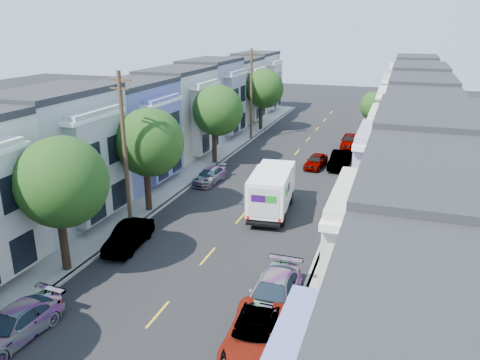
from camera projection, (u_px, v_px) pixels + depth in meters
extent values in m
plane|color=black|center=(208.00, 256.00, 27.02)|extent=(160.00, 160.00, 0.00)
cube|color=black|center=(275.00, 178.00, 40.45)|extent=(12.00, 70.00, 0.02)
cube|color=gray|center=(210.00, 171.00, 42.29)|extent=(0.30, 70.00, 0.15)
cube|color=gray|center=(346.00, 185.00, 38.57)|extent=(0.30, 70.00, 0.15)
cube|color=gray|center=(197.00, 169.00, 42.69)|extent=(2.60, 70.00, 0.15)
cube|color=gray|center=(362.00, 187.00, 38.17)|extent=(2.60, 70.00, 0.15)
cube|color=gold|center=(275.00, 179.00, 40.46)|extent=(0.12, 70.00, 0.01)
cube|color=beige|center=(160.00, 166.00, 43.88)|extent=(5.00, 70.00, 8.50)
cube|color=beige|center=(411.00, 193.00, 37.03)|extent=(5.00, 70.00, 8.50)
cylinder|color=black|center=(64.00, 242.00, 24.90)|extent=(0.44, 0.44, 3.51)
sphere|color=#27521A|center=(61.00, 182.00, 23.71)|extent=(4.70, 4.70, 4.70)
cylinder|color=black|center=(148.00, 188.00, 32.91)|extent=(0.44, 0.44, 3.47)
sphere|color=#27521A|center=(149.00, 142.00, 31.73)|extent=(4.70, 4.70, 4.70)
cylinder|color=black|center=(214.00, 146.00, 44.18)|extent=(0.44, 0.44, 3.50)
sphere|color=#27521A|center=(217.00, 110.00, 43.00)|extent=(4.70, 4.70, 4.70)
cylinder|color=black|center=(261.00, 116.00, 58.01)|extent=(0.44, 0.44, 3.51)
sphere|color=#27521A|center=(264.00, 89.00, 56.83)|extent=(4.70, 4.70, 4.70)
cylinder|color=black|center=(368.00, 130.00, 51.77)|extent=(0.44, 0.44, 3.09)
sphere|color=#27521A|center=(373.00, 106.00, 50.83)|extent=(3.10, 3.10, 3.10)
cylinder|color=#42301E|center=(125.00, 155.00, 29.14)|extent=(0.26, 0.26, 10.00)
cube|color=#42301E|center=(119.00, 80.00, 27.66)|extent=(1.60, 0.12, 0.12)
cylinder|color=#42301E|center=(251.00, 96.00, 52.43)|extent=(0.26, 0.26, 10.00)
cube|color=#42301E|center=(252.00, 53.00, 50.96)|extent=(1.60, 0.12, 0.12)
cube|color=white|center=(268.00, 191.00, 31.81)|extent=(2.47, 4.43, 2.42)
cube|color=white|center=(280.00, 178.00, 34.75)|extent=(2.47, 2.06, 2.23)
cube|color=black|center=(271.00, 205.00, 33.07)|extent=(2.28, 6.36, 0.25)
cube|color=#2D0A51|center=(253.00, 198.00, 29.84)|extent=(0.93, 0.04, 0.45)
cube|color=#198C1E|center=(266.00, 199.00, 29.59)|extent=(0.72, 0.04, 0.45)
cylinder|color=black|center=(247.00, 216.00, 31.53)|extent=(0.29, 0.93, 0.93)
cylinder|color=black|center=(279.00, 220.00, 30.85)|extent=(0.29, 0.93, 0.93)
cylinder|color=black|center=(264.00, 195.00, 35.25)|extent=(0.29, 0.93, 0.93)
cylinder|color=black|center=(293.00, 199.00, 34.57)|extent=(0.29, 0.93, 0.93)
imported|color=black|center=(316.00, 161.00, 43.23)|extent=(1.99, 4.09, 1.28)
imported|color=black|center=(14.00, 326.00, 19.77)|extent=(2.22, 4.62, 1.35)
imported|color=#AAADB2|center=(129.00, 237.00, 27.88)|extent=(1.93, 4.39, 1.42)
imported|color=#4F0F15|center=(210.00, 176.00, 39.25)|extent=(1.97, 4.15, 1.22)
imported|color=#525660|center=(254.00, 334.00, 19.27)|extent=(2.58, 4.94, 1.33)
imported|color=silver|center=(273.00, 294.00, 21.95)|extent=(2.09, 4.98, 1.49)
imported|color=black|center=(340.00, 160.00, 43.12)|extent=(1.73, 4.58, 1.51)
imported|color=black|center=(349.00, 141.00, 50.04)|extent=(1.97, 4.70, 1.50)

